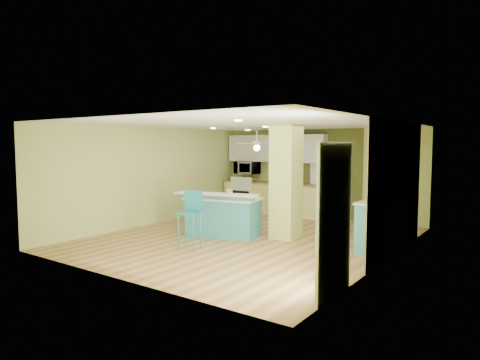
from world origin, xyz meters
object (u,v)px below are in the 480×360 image
(side_counter, at_px, (383,225))
(canister, at_px, (229,193))
(peninsula, at_px, (223,215))
(fruit_bowl, at_px, (293,183))
(bar_stool, at_px, (191,210))

(side_counter, relative_size, canister, 9.18)
(peninsula, relative_size, fruit_bowl, 7.03)
(side_counter, bearing_deg, peninsula, -166.20)
(bar_stool, relative_size, side_counter, 0.75)
(peninsula, relative_size, side_counter, 1.27)
(canister, bearing_deg, side_counter, 9.98)
(peninsula, xyz_separation_m, side_counter, (3.33, 0.82, 0.03))
(bar_stool, height_order, canister, bar_stool)
(bar_stool, distance_m, side_counter, 3.78)
(side_counter, bearing_deg, bar_stool, -145.63)
(side_counter, xyz_separation_m, fruit_bowl, (-3.29, 2.42, 0.48))
(bar_stool, height_order, side_counter, bar_stool)
(side_counter, relative_size, fruit_bowl, 5.54)
(canister, bearing_deg, fruit_bowl, 89.33)
(fruit_bowl, xyz_separation_m, canister, (-0.04, -3.01, -0.01))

